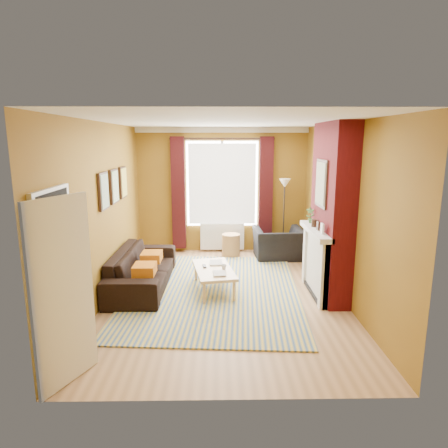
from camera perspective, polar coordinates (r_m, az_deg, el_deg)
The scene contains 12 objects.
ground at distance 6.75m, azimuth 0.04°, elevation -10.05°, with size 5.50×5.50×0.00m, color #966C44.
room_walls at distance 6.67m, azimuth 5.48°, elevation 2.04°, with size 3.82×5.54×2.83m.
striped_rug at distance 6.90m, azimuth -1.42°, elevation -9.44°, with size 3.09×4.10×0.02m.
sofa at distance 7.14m, azimuth -11.57°, elevation -6.23°, with size 2.26×0.88×0.66m, color black.
armchair at distance 8.71m, azimuth 7.76°, elevation -2.77°, with size 1.02×0.89×0.66m, color black.
coffee_table at distance 6.79m, azimuth -1.49°, elevation -6.70°, with size 0.79×1.28×0.40m.
wicker_stool at distance 8.82m, azimuth 1.00°, elevation -3.03°, with size 0.48×0.48×0.49m.
floor_lamp at distance 8.77m, azimuth 8.63°, elevation 4.07°, with size 0.30×0.30×1.71m.
book_a at distance 6.48m, azimuth -1.59°, elevation -7.11°, with size 0.21×0.28×0.03m, color #999999.
book_b at distance 7.04m, azimuth -2.06°, elevation -5.56°, with size 0.22×0.31×0.02m, color #999999.
mug at distance 6.70m, azimuth -0.02°, elevation -6.18°, with size 0.09×0.09×0.09m, color #999999.
tv_remote at distance 6.86m, azimuth -2.81°, elevation -6.03°, with size 0.08×0.17×0.02m.
Camera 1 is at (-0.11, -6.25, 2.52)m, focal length 32.00 mm.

